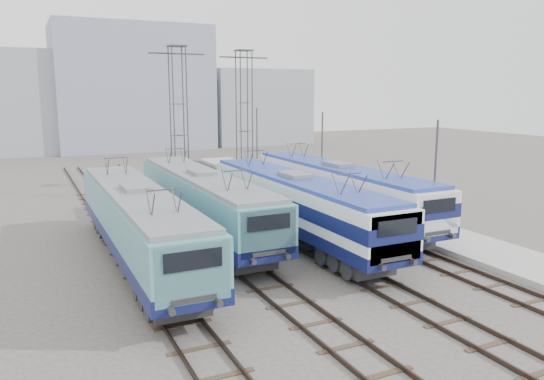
{
  "coord_description": "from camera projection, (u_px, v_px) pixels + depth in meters",
  "views": [
    {
      "loc": [
        -11.61,
        -19.89,
        8.46
      ],
      "look_at": [
        1.16,
        7.0,
        2.93
      ],
      "focal_mm": 35.0,
      "sensor_mm": 36.0,
      "label": 1
    }
  ],
  "objects": [
    {
      "name": "ground",
      "position": [
        315.0,
        281.0,
        24.11
      ],
      "size": [
        160.0,
        160.0,
        0.0
      ],
      "primitive_type": "plane",
      "color": "#514C47"
    },
    {
      "name": "platform",
      "position": [
        387.0,
        218.0,
        35.49
      ],
      "size": [
        4.0,
        70.0,
        0.3
      ],
      "primitive_type": "cube",
      "color": "#9E9E99",
      "rests_on": "ground"
    },
    {
      "name": "locomotive_far_left",
      "position": [
        138.0,
        220.0,
        25.75
      ],
      "size": [
        2.94,
        18.57,
        3.49
      ],
      "color": "#10164B",
      "rests_on": "ground"
    },
    {
      "name": "locomotive_center_left",
      "position": [
        204.0,
        199.0,
        30.86
      ],
      "size": [
        2.92,
        18.46,
        3.47
      ],
      "color": "#10164B",
      "rests_on": "ground"
    },
    {
      "name": "locomotive_center_right",
      "position": [
        296.0,
        201.0,
        30.08
      ],
      "size": [
        2.9,
        18.35,
        3.45
      ],
      "color": "#10164B",
      "rests_on": "ground"
    },
    {
      "name": "locomotive_far_right",
      "position": [
        339.0,
        188.0,
        34.22
      ],
      "size": [
        2.93,
        18.56,
        3.49
      ],
      "color": "#10164B",
      "rests_on": "ground"
    },
    {
      "name": "catenary_tower_west",
      "position": [
        179.0,
        115.0,
        42.44
      ],
      "size": [
        4.5,
        1.2,
        12.0
      ],
      "color": "#3F4247",
      "rests_on": "ground"
    },
    {
      "name": "catenary_tower_east",
      "position": [
        244.0,
        113.0,
        46.95
      ],
      "size": [
        4.5,
        1.2,
        12.0
      ],
      "color": "#3F4247",
      "rests_on": "ground"
    },
    {
      "name": "mast_front",
      "position": [
        434.0,
        184.0,
        28.87
      ],
      "size": [
        0.12,
        0.12,
        7.0
      ],
      "primitive_type": "cylinder",
      "color": "#3F4247",
      "rests_on": "ground"
    },
    {
      "name": "mast_mid",
      "position": [
        322.0,
        159.0,
        39.53
      ],
      "size": [
        0.12,
        0.12,
        7.0
      ],
      "primitive_type": "cylinder",
      "color": "#3F4247",
      "rests_on": "ground"
    },
    {
      "name": "mast_rear",
      "position": [
        257.0,
        145.0,
        50.19
      ],
      "size": [
        0.12,
        0.12,
        7.0
      ],
      "primitive_type": "cylinder",
      "color": "#3F4247",
      "rests_on": "ground"
    },
    {
      "name": "building_center",
      "position": [
        132.0,
        88.0,
        79.22
      ],
      "size": [
        22.0,
        14.0,
        18.0
      ],
      "primitive_type": "cube",
      "color": "#8C93AB",
      "rests_on": "ground"
    },
    {
      "name": "building_east",
      "position": [
        254.0,
        107.0,
        88.2
      ],
      "size": [
        16.0,
        12.0,
        12.0
      ],
      "primitive_type": "cube",
      "color": "#949BA6",
      "rests_on": "ground"
    }
  ]
}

